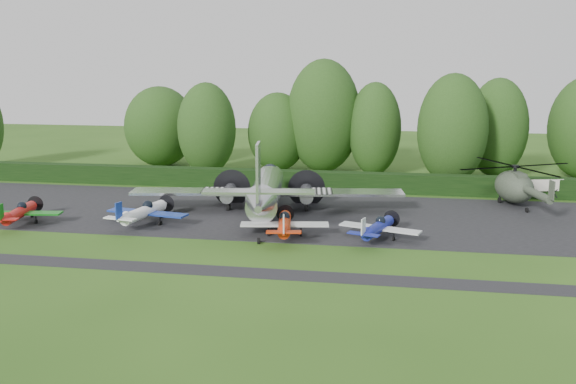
% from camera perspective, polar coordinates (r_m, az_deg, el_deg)
% --- Properties ---
extents(ground, '(160.00, 160.00, 0.00)m').
position_cam_1_polar(ground, '(47.73, -6.01, -4.64)').
color(ground, '#2A5016').
rests_on(ground, ground).
extents(apron, '(70.00, 18.00, 0.01)m').
position_cam_1_polar(apron, '(57.08, -3.30, -1.86)').
color(apron, black).
rests_on(apron, ground).
extents(taxiway_verge, '(70.00, 2.00, 0.00)m').
position_cam_1_polar(taxiway_verge, '(42.25, -8.22, -6.87)').
color(taxiway_verge, black).
rests_on(taxiway_verge, ground).
extents(hedgerow, '(90.00, 1.60, 2.00)m').
position_cam_1_polar(hedgerow, '(67.59, -1.21, 0.29)').
color(hedgerow, black).
rests_on(hedgerow, ground).
extents(transport_plane, '(24.23, 18.58, 7.77)m').
position_cam_1_polar(transport_plane, '(55.75, -2.02, 0.10)').
color(transport_plane, silver).
rests_on(transport_plane, ground).
extents(light_plane_red, '(6.53, 6.87, 2.51)m').
position_cam_1_polar(light_plane_red, '(57.13, -22.76, -1.69)').
color(light_plane_red, '#B81310').
rests_on(light_plane_red, ground).
extents(light_plane_white, '(7.03, 7.39, 2.70)m').
position_cam_1_polar(light_plane_white, '(53.84, -12.68, -1.74)').
color(light_plane_white, white).
rests_on(light_plane_white, ground).
extents(light_plane_orange, '(6.77, 7.12, 2.60)m').
position_cam_1_polar(light_plane_orange, '(48.96, -0.31, -2.83)').
color(light_plane_orange, red).
rests_on(light_plane_orange, ground).
extents(light_plane_blue, '(6.26, 6.58, 2.41)m').
position_cam_1_polar(light_plane_blue, '(48.70, 8.00, -3.13)').
color(light_plane_blue, navy).
rests_on(light_plane_blue, ground).
extents(helicopter, '(11.73, 13.73, 3.78)m').
position_cam_1_polar(helicopter, '(63.17, 19.47, 0.68)').
color(helicopter, '#333B2D').
rests_on(helicopter, ground).
extents(sign_board, '(3.63, 0.14, 2.04)m').
position_cam_1_polar(sign_board, '(66.61, 21.88, 0.48)').
color(sign_board, '#3F3326').
rests_on(sign_board, ground).
extents(tree_0, '(5.34, 5.34, 8.85)m').
position_cam_1_polar(tree_0, '(82.79, -10.93, 5.27)').
color(tree_0, black).
rests_on(tree_0, ground).
extents(tree_1, '(8.81, 8.81, 13.51)m').
position_cam_1_polar(tree_1, '(77.13, 3.18, 6.75)').
color(tree_1, black).
rests_on(tree_1, ground).
extents(tree_2, '(6.87, 6.87, 10.81)m').
position_cam_1_polar(tree_2, '(76.25, -7.25, 5.60)').
color(tree_2, black).
rests_on(tree_2, ground).
extents(tree_3, '(6.95, 6.95, 11.39)m').
position_cam_1_polar(tree_3, '(77.67, 18.10, 5.44)').
color(tree_3, black).
rests_on(tree_3, ground).
extents(tree_4, '(7.53, 7.53, 12.01)m').
position_cam_1_polar(tree_4, '(71.66, 14.42, 5.42)').
color(tree_4, black).
rests_on(tree_4, ground).
extents(tree_5, '(6.13, 6.13, 10.88)m').
position_cam_1_polar(tree_5, '(75.73, 7.71, 5.57)').
color(tree_5, black).
rests_on(tree_5, ground).
extents(tree_8, '(7.22, 7.22, 9.55)m').
position_cam_1_polar(tree_8, '(77.87, -0.93, 5.35)').
color(tree_8, black).
rests_on(tree_8, ground).
extents(tree_10, '(8.98, 8.98, 10.12)m').
position_cam_1_polar(tree_10, '(83.17, -11.30, 5.73)').
color(tree_10, black).
rests_on(tree_10, ground).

